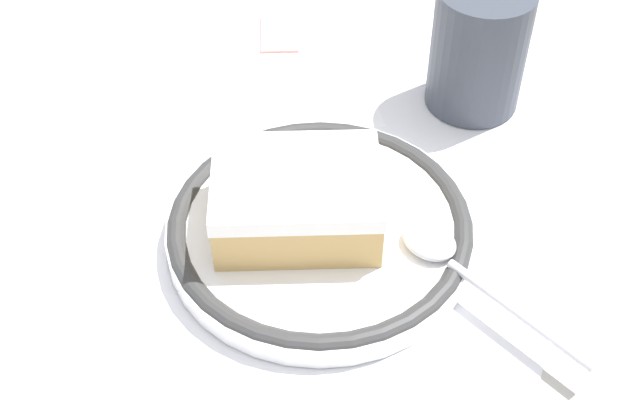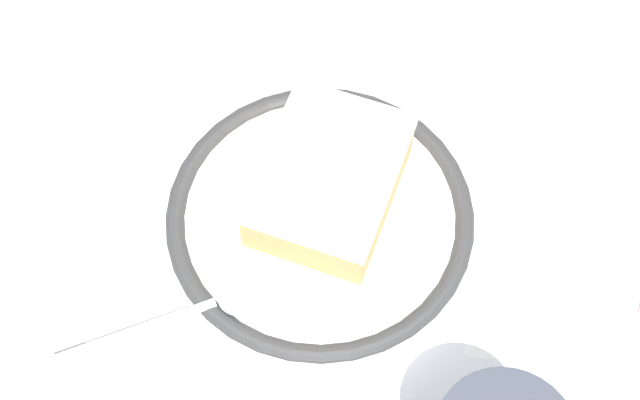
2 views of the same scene
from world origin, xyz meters
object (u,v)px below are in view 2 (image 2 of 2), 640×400
Objects in this scene: plate at (320,220)px; spoon at (218,300)px; napkin at (575,269)px; cake_slice at (329,181)px.

spoon is at bearing 88.72° from plate.
plate reaches higher than napkin.
napkin is at bearing -128.09° from spoon.
plate is 0.08m from spoon.
cake_slice is at bearing -68.55° from plate.
plate is at bearing 111.45° from cake_slice.
napkin is at bearing -151.22° from cake_slice.
spoon is at bearing 51.91° from napkin.
cake_slice is 0.16m from napkin.
spoon reaches higher than napkin.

